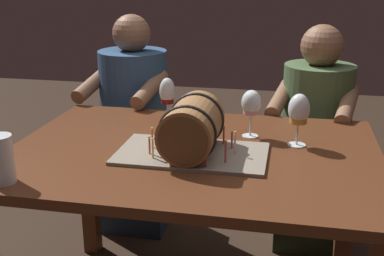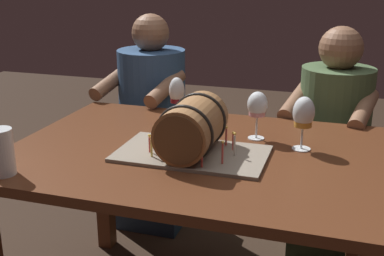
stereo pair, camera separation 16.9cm
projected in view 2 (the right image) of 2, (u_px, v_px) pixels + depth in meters
name	position (u px, v px, depth m)	size (l,w,h in m)	color
dining_table	(195.00, 177.00, 1.81)	(1.33, 0.96, 0.75)	#562D19
barrel_cake	(192.00, 131.00, 1.69)	(0.52, 0.30, 0.20)	gray
wine_glass_rose	(257.00, 106.00, 1.85)	(0.08, 0.08, 0.18)	white
wine_glass_amber	(304.00, 115.00, 1.73)	(0.08, 0.08, 0.20)	white
wine_glass_red	(177.00, 93.00, 2.04)	(0.07, 0.07, 0.19)	white
beer_pint	(2.00, 154.00, 1.54)	(0.08, 0.08, 0.15)	white
person_seated_left	(153.00, 131.00, 2.63)	(0.43, 0.51, 1.15)	#1B2D46
person_seated_right	(331.00, 153.00, 2.37)	(0.44, 0.52, 1.12)	#2A3A24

